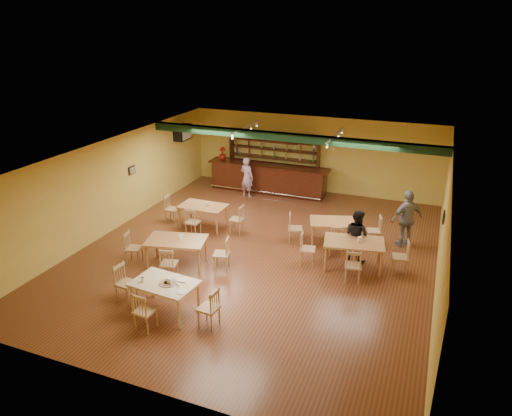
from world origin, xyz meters
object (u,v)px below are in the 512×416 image
at_px(patron_bar, 247,177).
at_px(near_table, 165,297).
at_px(dining_table_c, 177,253).
at_px(bar_counter, 268,178).
at_px(dining_table_d, 353,255).
at_px(dining_table_a, 203,216).
at_px(patron_right_a, 356,235).
at_px(dining_table_b, 334,232).

bearing_deg(patron_bar, near_table, 115.80).
distance_m(dining_table_c, near_table, 2.26).
relative_size(bar_counter, dining_table_d, 3.03).
xyz_separation_m(bar_counter, patron_bar, (-0.58, -0.83, 0.22)).
distance_m(bar_counter, dining_table_d, 6.69).
bearing_deg(dining_table_d, patron_bar, 129.00).
bearing_deg(bar_counter, dining_table_a, -100.94).
height_order(dining_table_c, dining_table_d, dining_table_c).
height_order(dining_table_a, patron_right_a, patron_right_a).
distance_m(near_table, patron_right_a, 5.65).
xyz_separation_m(bar_counter, dining_table_b, (3.53, -3.71, -0.19)).
height_order(dining_table_c, patron_right_a, patron_right_a).
bearing_deg(dining_table_b, dining_table_a, 167.78).
xyz_separation_m(dining_table_c, patron_right_a, (4.54, 2.24, 0.35)).
xyz_separation_m(dining_table_b, dining_table_c, (-3.74, -3.04, 0.03)).
bearing_deg(dining_table_c, patron_bar, 79.82).
height_order(near_table, patron_bar, patron_bar).
relative_size(dining_table_b, near_table, 1.01).
bearing_deg(dining_table_c, near_table, -80.08).
relative_size(bar_counter, dining_table_b, 3.28).
distance_m(dining_table_d, patron_right_a, 0.65).
bearing_deg(patron_right_a, dining_table_d, 124.98).
height_order(bar_counter, dining_table_a, bar_counter).
height_order(dining_table_d, patron_bar, patron_bar).
xyz_separation_m(dining_table_a, near_table, (1.49, -4.75, 0.02)).
height_order(dining_table_a, patron_bar, patron_bar).
height_order(dining_table_c, patron_bar, patron_bar).
distance_m(patron_bar, patron_right_a, 6.14).
bearing_deg(dining_table_a, dining_table_b, 4.90).
xyz_separation_m(bar_counter, dining_table_a, (-0.79, -4.07, -0.19)).
bearing_deg(dining_table_d, near_table, -144.69).
bearing_deg(dining_table_c, patron_right_a, 12.51).
xyz_separation_m(dining_table_a, patron_bar, (0.21, 3.25, 0.41)).
distance_m(bar_counter, dining_table_b, 5.13).
height_order(dining_table_b, dining_table_d, dining_table_d).
relative_size(dining_table_d, patron_bar, 1.02).
relative_size(dining_table_c, patron_bar, 1.03).
distance_m(dining_table_a, dining_table_c, 2.74).
bearing_deg(bar_counter, dining_table_b, -46.43).
xyz_separation_m(bar_counter, patron_right_a, (4.33, -4.51, 0.19)).
distance_m(bar_counter, dining_table_a, 4.15).
distance_m(dining_table_a, dining_table_d, 5.25).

